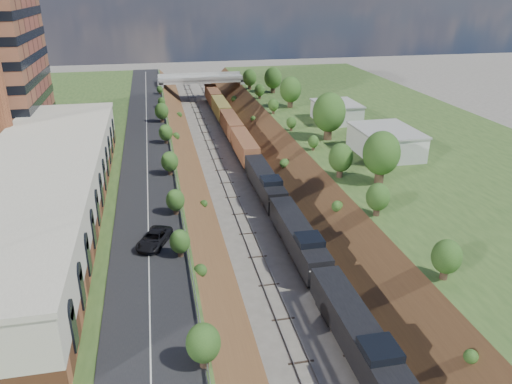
% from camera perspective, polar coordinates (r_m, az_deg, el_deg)
% --- Properties ---
extents(platform_left, '(44.00, 180.00, 5.00)m').
position_cam_1_polar(platform_left, '(88.65, -23.56, 1.74)').
color(platform_left, '#324F20').
rests_on(platform_left, ground).
extents(platform_right, '(44.00, 180.00, 5.00)m').
position_cam_1_polar(platform_right, '(98.34, 17.34, 4.59)').
color(platform_right, '#324F20').
rests_on(platform_right, ground).
extents(embankment_left, '(10.00, 180.00, 10.00)m').
position_cam_1_polar(embankment_left, '(87.44, -9.13, 1.39)').
color(embankment_left, brown).
rests_on(embankment_left, ground).
extents(embankment_right, '(10.00, 180.00, 10.00)m').
position_cam_1_polar(embankment_right, '(90.83, 4.85, 2.42)').
color(embankment_right, brown).
rests_on(embankment_right, ground).
extents(rail_left_track, '(1.58, 180.00, 0.18)m').
position_cam_1_polar(rail_left_track, '(88.07, -3.68, 1.86)').
color(rail_left_track, gray).
rests_on(rail_left_track, ground).
extents(rail_right_track, '(1.58, 180.00, 0.18)m').
position_cam_1_polar(rail_right_track, '(88.88, -0.36, 2.11)').
color(rail_right_track, gray).
rests_on(rail_right_track, ground).
extents(road, '(8.00, 180.00, 0.10)m').
position_cam_1_polar(road, '(85.73, -12.35, 4.29)').
color(road, black).
rests_on(road, platform_left).
extents(guardrail, '(0.10, 171.00, 0.70)m').
position_cam_1_polar(guardrail, '(85.40, -9.62, 4.79)').
color(guardrail, '#99999E').
rests_on(guardrail, platform_left).
extents(commercial_building, '(14.30, 62.30, 7.00)m').
position_cam_1_polar(commercial_building, '(65.38, -23.48, 0.25)').
color(commercial_building, brown).
rests_on(commercial_building, platform_left).
extents(overpass, '(24.50, 8.30, 7.40)m').
position_cam_1_polar(overpass, '(146.62, -6.28, 12.20)').
color(overpass, gray).
rests_on(overpass, ground).
extents(white_building_near, '(9.00, 12.00, 4.00)m').
position_cam_1_polar(white_building_near, '(85.98, 14.57, 5.50)').
color(white_building_near, silver).
rests_on(white_building_near, platform_right).
extents(white_building_far, '(8.00, 10.00, 3.60)m').
position_cam_1_polar(white_building_far, '(105.29, 9.17, 8.94)').
color(white_building_far, silver).
rests_on(white_building_far, platform_right).
extents(tree_right_large, '(5.25, 5.25, 7.61)m').
position_cam_1_polar(tree_right_large, '(72.24, 14.14, 4.28)').
color(tree_right_large, '#473323').
rests_on(tree_right_large, platform_right).
extents(tree_left_crest, '(2.45, 2.45, 3.55)m').
position_cam_1_polar(tree_left_crest, '(48.22, -7.86, -7.88)').
color(tree_left_crest, '#473323').
rests_on(tree_left_crest, platform_left).
extents(freight_train, '(3.01, 121.43, 4.55)m').
position_cam_1_polar(freight_train, '(93.82, -1.11, 4.82)').
color(freight_train, black).
rests_on(freight_train, ground).
extents(suv, '(4.52, 6.06, 1.53)m').
position_cam_1_polar(suv, '(55.41, -11.56, -5.23)').
color(suv, black).
rests_on(suv, road).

